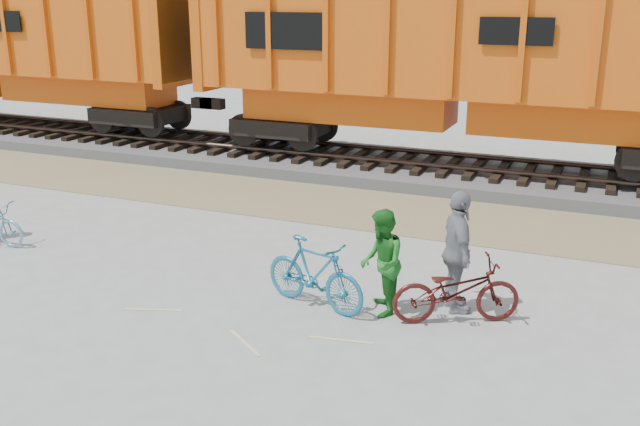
# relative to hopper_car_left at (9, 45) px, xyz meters

# --- Properties ---
(ground) EXTENTS (120.00, 120.00, 0.00)m
(ground) POSITION_rel_hopper_car_left_xyz_m (13.50, -9.00, -3.01)
(ground) COLOR #9E9E99
(ground) RESTS_ON ground
(gravel_strip) EXTENTS (120.00, 3.00, 0.02)m
(gravel_strip) POSITION_rel_hopper_car_left_xyz_m (13.50, -3.50, -3.00)
(gravel_strip) COLOR #96845D
(gravel_strip) RESTS_ON ground
(ballast_bed) EXTENTS (120.00, 4.00, 0.30)m
(ballast_bed) POSITION_rel_hopper_car_left_xyz_m (13.50, 0.00, -2.86)
(ballast_bed) COLOR slate
(ballast_bed) RESTS_ON ground
(track) EXTENTS (120.00, 2.60, 0.24)m
(track) POSITION_rel_hopper_car_left_xyz_m (13.50, 0.00, -2.53)
(track) COLOR black
(track) RESTS_ON ballast_bed
(hopper_car_left) EXTENTS (14.00, 3.13, 4.65)m
(hopper_car_left) POSITION_rel_hopper_car_left_xyz_m (0.00, 0.00, 0.00)
(hopper_car_left) COLOR black
(hopper_car_left) RESTS_ON track
(hopper_car_center) EXTENTS (14.00, 3.13, 4.65)m
(hopper_car_center) POSITION_rel_hopper_car_left_xyz_m (15.00, 0.00, 0.00)
(hopper_car_center) COLOR black
(hopper_car_center) RESTS_ON track
(bicycle_teal) EXTENTS (1.90, 0.97, 1.10)m
(bicycle_teal) POSITION_rel_hopper_car_left_xyz_m (14.71, -8.72, -2.46)
(bicycle_teal) COLOR #1C688A
(bicycle_teal) RESTS_ON ground
(bicycle_maroon) EXTENTS (1.96, 1.44, 0.98)m
(bicycle_maroon) POSITION_rel_hopper_car_left_xyz_m (16.82, -8.39, -2.51)
(bicycle_maroon) COLOR #431210
(bicycle_maroon) RESTS_ON ground
(person_man) EXTENTS (0.87, 0.96, 1.61)m
(person_man) POSITION_rel_hopper_car_left_xyz_m (15.71, -8.52, -2.20)
(person_man) COLOR #1E6E20
(person_man) RESTS_ON ground
(person_woman) EXTENTS (0.91, 1.19, 1.88)m
(person_woman) POSITION_rel_hopper_car_left_xyz_m (16.72, -7.99, -2.06)
(person_woman) COLOR gray
(person_woman) RESTS_ON ground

